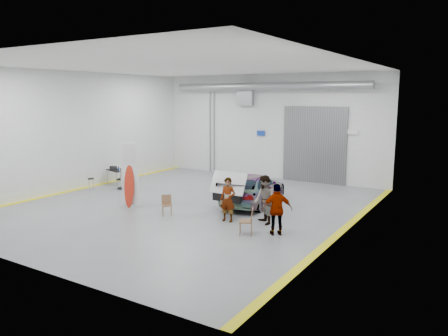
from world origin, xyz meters
The scene contains 13 objects.
ground centered at (0.00, 0.00, 0.00)m, with size 16.00×16.00×0.00m, color slate.
room_shell centered at (0.24, 2.22, 4.08)m, with size 14.02×16.18×6.01m.
sedan_car centered at (2.22, 1.89, 0.67)m, with size 1.88×4.61×1.34m, color silver.
person_a centered at (2.76, -1.17, 0.86)m, with size 0.62×0.41×1.71m, color #92734F.
person_b centered at (4.09, -0.72, 0.93)m, with size 0.90×0.69×1.85m, color slate.
person_c centered at (5.05, -1.68, 0.90)m, with size 1.05×0.43×1.81m, color #A26136.
surfboard_display centered at (-1.98, -1.57, 1.22)m, with size 0.85×0.31×3.01m.
folding_chair_near centered at (0.23, -1.73, 0.25)m, with size 0.54×0.61×0.82m.
folding_chair_far centered at (4.15, -2.25, 0.30)m, with size 0.59×0.73×0.96m.
shop_stool centered at (-6.00, -0.13, 0.32)m, with size 0.33×0.33×0.65m.
work_table centered at (-6.25, 1.81, 0.78)m, with size 1.36×0.95×1.01m.
office_chair centered at (-5.02, 1.14, 0.45)m, with size 0.57×0.60×1.02m.
trunk_lid centered at (2.22, -0.17, 1.36)m, with size 1.56×0.95×0.04m, color silver.
Camera 1 is at (11.16, -15.01, 4.74)m, focal length 35.00 mm.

